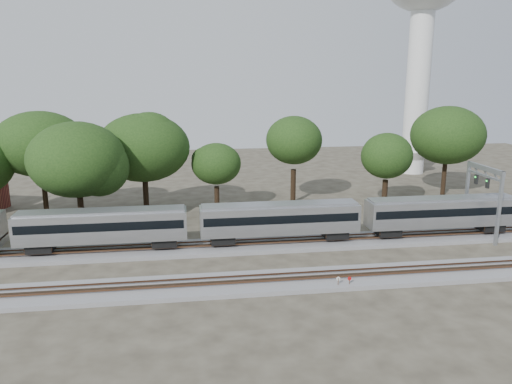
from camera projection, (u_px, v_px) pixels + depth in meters
The scene contains 16 objects.
ground at pixel (265, 267), 48.61m from camera, with size 160.00×160.00×0.00m, color #383328.
track_far at pixel (256, 245), 54.34m from camera, with size 160.00×5.00×0.73m.
track_near at pixel (272, 282), 44.71m from camera, with size 160.00×5.00×0.73m.
train at pixel (281, 218), 54.04m from camera, with size 89.76×3.09×4.56m.
switch_stand_red at pixel (349, 281), 43.73m from camera, with size 0.35×0.06×1.09m.
switch_stand_white at pixel (338, 281), 43.58m from camera, with size 0.36×0.09×1.15m.
switch_lever at pixel (341, 288), 43.59m from camera, with size 0.50×0.30×0.30m, color #512D19.
water_tower at pixel (424, 2), 88.69m from camera, with size 15.11×15.11×41.84m.
signal_gantry at pixel (483, 186), 56.65m from camera, with size 0.58×6.82×8.30m.
tree_1 at pixel (40, 144), 62.48m from camera, with size 10.01×10.01×14.12m.
tree_2 at pixel (77, 160), 57.57m from camera, with size 8.92×8.92×12.58m.
tree_3 at pixel (143, 148), 64.75m from camera, with size 9.23×9.23×13.02m.
tree_4 at pixel (216, 164), 66.59m from camera, with size 6.83×6.83×9.63m.
tree_5 at pixel (294, 140), 71.17m from camera, with size 9.35×9.35×13.19m.
tree_6 at pixel (387, 156), 69.03m from camera, with size 7.49×7.49×10.56m.
tree_7 at pixel (448, 135), 75.80m from camera, with size 9.50×9.50×13.40m.
Camera 1 is at (-7.39, -45.02, 18.34)m, focal length 35.00 mm.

